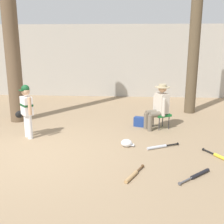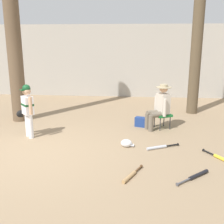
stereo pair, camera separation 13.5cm
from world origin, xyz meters
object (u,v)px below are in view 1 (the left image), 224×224
Objects in this scene: bat_aluminum_silver at (159,147)px; bat_wood_tan at (133,175)px; young_ballplayer at (26,108)px; handbag_beside_stool at (140,122)px; folding_stool at (161,115)px; tree_behind_spectator at (194,42)px; tree_near_player at (9,16)px; bat_yellow_trainer at (221,157)px; bat_black_composite at (198,175)px; batting_helmet_white at (127,143)px; seated_spectator at (159,105)px.

bat_aluminum_silver is 1.11× the size of bat_wood_tan.
young_ballplayer is 3.84× the size of handbag_beside_stool.
folding_stool reaches higher than bat_aluminum_silver.
tree_behind_spectator reaches higher than bat_wood_tan.
tree_near_player reaches higher than bat_yellow_trainer.
tree_near_player is 12.09× the size of folding_stool.
tree_near_player is 5.52m from bat_wood_tan.
batting_helmet_white reaches higher than bat_black_composite.
bat_aluminum_silver is 1.14× the size of bat_black_composite.
folding_stool is (4.13, -0.43, -2.58)m from tree_near_player.
seated_spectator is 1.67m from batting_helmet_white.
handbag_beside_stool is (-0.46, 0.15, -0.51)m from seated_spectator.
folding_stool is at bearing -11.17° from handbag_beside_stool.
folding_stool reaches higher than bat_yellow_trainer.
young_ballplayer reaches higher than bat_yellow_trainer.
bat_yellow_trainer is at bearing -62.54° from folding_stool.
batting_helmet_white is (-1.91, 0.56, 0.04)m from bat_yellow_trainer.
young_ballplayer is 2.43× the size of folding_stool.
seated_spectator is 1.62× the size of bat_aluminum_silver.
seated_spectator reaches higher than handbag_beside_stool.
tree_behind_spectator is at bearing 31.70° from young_ballplayer.
bat_yellow_trainer is at bearing -52.76° from handbag_beside_stool.
seated_spectator is 1.72× the size of bat_yellow_trainer.
tree_behind_spectator is at bearing 68.17° from bat_aluminum_silver.
folding_stool is 2.22m from bat_yellow_trainer.
bat_yellow_trainer is at bearing -59.98° from seated_spectator.
young_ballplayer is at bearing 143.83° from bat_wood_tan.
tree_behind_spectator is 2.69m from seated_spectator.
young_ballplayer is at bearing -148.30° from tree_behind_spectator.
bat_aluminum_silver is 1.39m from bat_black_composite.
tree_behind_spectator reaches higher than handbag_beside_stool.
seated_spectator is 2.94m from bat_wood_tan.
tree_behind_spectator is 4.10m from bat_aluminum_silver.
tree_near_player reaches higher than bat_wood_tan.
young_ballplayer reaches higher than folding_stool.
tree_behind_spectator is 4.12× the size of seated_spectator.
tree_near_player is 2.74m from young_ballplayer.
bat_black_composite is at bearing -129.03° from bat_yellow_trainer.
handbag_beside_stool is at bearing 107.98° from bat_black_composite.
handbag_beside_stool is 2.96m from bat_wood_tan.
tree_behind_spectator is 5.43m from bat_wood_tan.
tree_near_player is 5.44m from tree_behind_spectator.
handbag_beside_stool reaches higher than bat_yellow_trainer.
young_ballplayer is 1.87× the size of bat_yellow_trainer.
seated_spectator reaches higher than batting_helmet_white.
handbag_beside_stool is at bearing 127.24° from bat_yellow_trainer.
batting_helmet_white reaches higher than bat_aluminum_silver.
bat_yellow_trainer is (1.10, -1.90, -0.61)m from seated_spectator.
handbag_beside_stool is (-0.55, 0.11, -0.23)m from folding_stool.
young_ballplayer is 1.76× the size of bat_aluminum_silver.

